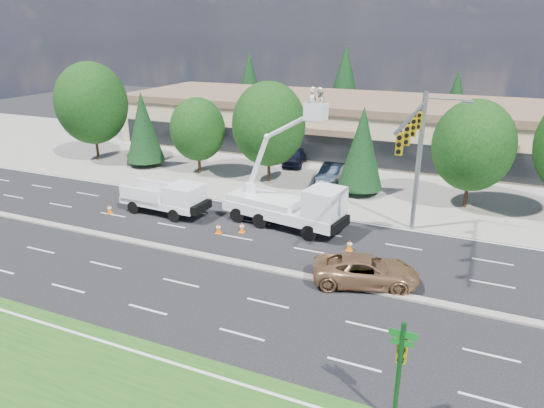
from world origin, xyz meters
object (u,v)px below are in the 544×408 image
at_px(signal_mast, 417,146).
at_px(minivan, 366,271).
at_px(street_sign_pole, 400,363).
at_px(utility_pickup, 168,201).
at_px(bucket_truck, 292,200).

relative_size(signal_mast, minivan, 1.85).
distance_m(signal_mast, street_sign_pole, 15.99).
bearing_deg(utility_pickup, bucket_truck, 9.88).
xyz_separation_m(street_sign_pole, utility_pickup, (-18.42, 13.39, -1.47)).
bearing_deg(minivan, signal_mast, -26.67).
height_order(signal_mast, utility_pickup, signal_mast).
bearing_deg(bucket_truck, signal_mast, 17.28).
xyz_separation_m(street_sign_pole, minivan, (-3.12, 9.00, -1.68)).
bearing_deg(street_sign_pole, signal_mast, 97.27).
xyz_separation_m(signal_mast, minivan, (-1.15, -6.44, -5.29)).
xyz_separation_m(street_sign_pole, bucket_truck, (-9.35, 14.47, -0.45)).
height_order(bucket_truck, minivan, bucket_truck).
xyz_separation_m(utility_pickup, bucket_truck, (9.06, 1.09, 1.02)).
bearing_deg(signal_mast, bucket_truck, -172.49).
height_order(signal_mast, minivan, signal_mast).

